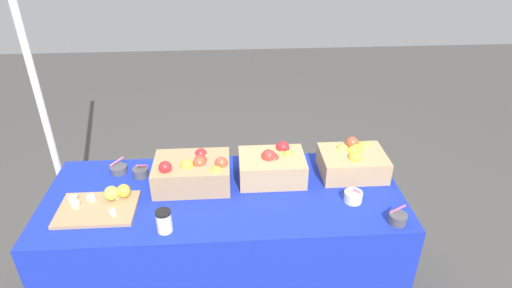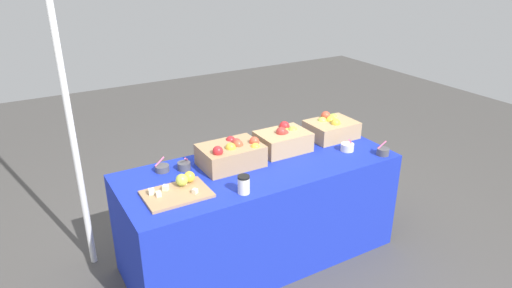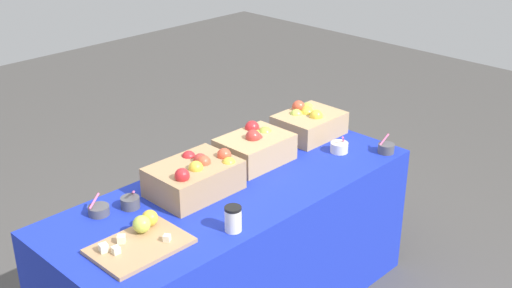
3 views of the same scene
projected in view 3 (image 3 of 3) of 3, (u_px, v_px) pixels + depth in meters
table at (235, 251)px, 3.28m from camera, size 1.90×0.76×0.74m
apple_crate_left at (309, 122)px, 3.68m from camera, size 0.36×0.28×0.18m
apple_crate_middle at (255, 147)px, 3.36m from camera, size 0.36×0.27×0.19m
apple_crate_right at (195, 177)px, 3.05m from camera, size 0.41×0.29×0.19m
cutting_board_front at (141, 239)px, 2.66m from camera, size 0.39×0.27×0.09m
sample_bowl_near at (99, 210)px, 2.88m from camera, size 0.10×0.09×0.09m
sample_bowl_mid at (130, 202)px, 2.93m from camera, size 0.09×0.09×0.11m
sample_bowl_far at (339, 147)px, 3.48m from camera, size 0.09×0.09×0.11m
sample_bowl_extra at (386, 148)px, 3.47m from camera, size 0.09×0.09×0.10m
coffee_cup at (233, 219)px, 2.74m from camera, size 0.07×0.07×0.11m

